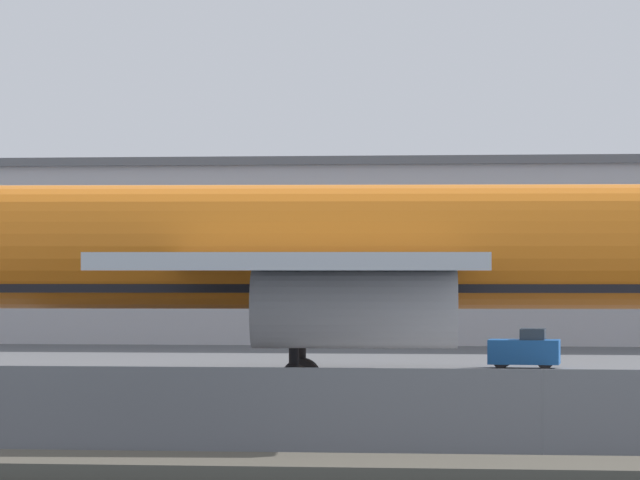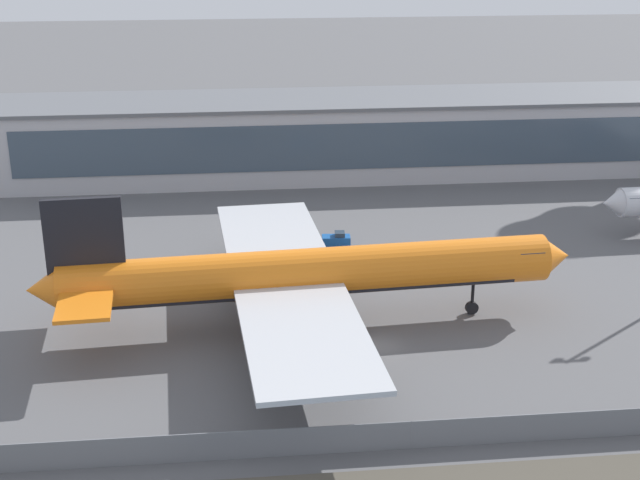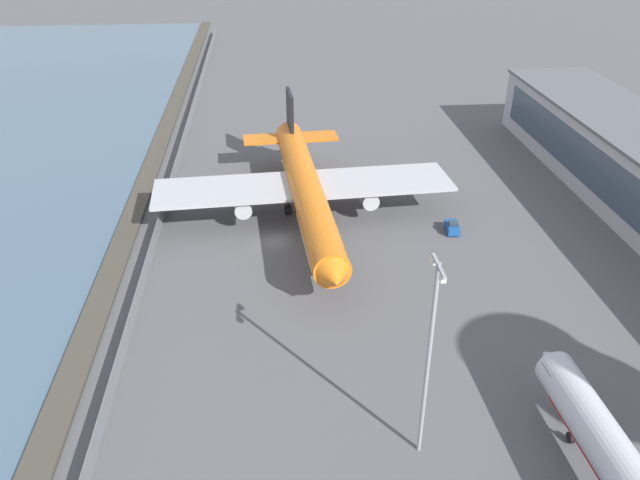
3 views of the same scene
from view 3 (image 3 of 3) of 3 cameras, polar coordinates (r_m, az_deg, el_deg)
The scene contains 6 objects.
ground_plane at distance 85.15m, azimuth -4.13°, elevation -0.10°, with size 500.00×500.00×0.00m, color #565659.
shoreline_seawall at distance 87.37m, azimuth -17.70°, elevation -0.53°, with size 320.00×3.00×0.50m.
perimeter_fence at distance 86.03m, azimuth -14.87°, elevation 0.09°, with size 280.00×0.10×2.24m.
cargo_jet_orange at distance 88.30m, azimuth -1.35°, elevation 4.87°, with size 49.77×43.14×13.50m.
baggage_tug at distance 88.67m, azimuth 11.99°, elevation 1.16°, with size 3.31×1.83×1.80m.
apron_light_mast_apron_west at distance 49.69m, azimuth 9.95°, elevation -10.08°, with size 3.20×0.40×18.77m.
Camera 3 is at (74.10, -0.37, 41.94)m, focal length 35.00 mm.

